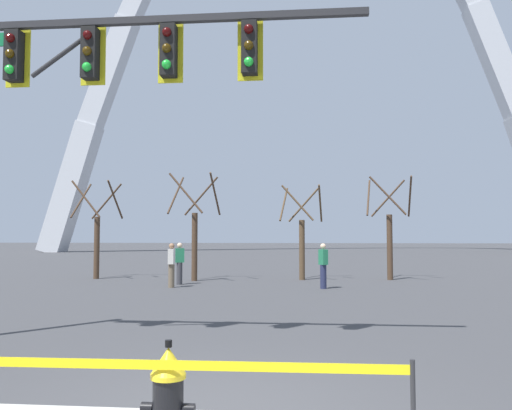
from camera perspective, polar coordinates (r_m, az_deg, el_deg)
fire_hydrant at (r=4.77m, az=-9.58°, el=-20.52°), size 0.46×0.48×0.99m
caution_tape_barrier at (r=4.79m, az=-18.04°, el=-18.42°), size 5.35×0.13×0.89m
traffic_signal_gantry at (r=9.89m, az=-20.03°, el=11.67°), size 7.82×0.44×6.00m
monument_arch at (r=59.74m, az=4.40°, el=16.80°), size 57.36×2.49×50.99m
tree_far_left at (r=23.68m, az=-17.01°, el=-3.20°), size 1.94×1.95×4.21m
tree_left_mid at (r=21.77m, az=-6.74°, el=-3.09°), size 2.03×2.04×4.41m
tree_center_left at (r=22.19m, az=5.03°, el=-3.61°), size 1.83×1.85×3.97m
tree_center_right at (r=22.81m, az=14.38°, el=-3.11°), size 1.99×2.01×4.33m
pedestrian_walking_left at (r=19.12m, az=-9.23°, el=-6.47°), size 0.22×0.35×1.59m
pedestrian_standing_center at (r=18.63m, az=7.37°, el=-6.57°), size 0.34×0.39×1.59m
pedestrian_walking_right at (r=20.25m, az=-8.36°, el=-6.30°), size 0.39×0.30×1.59m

